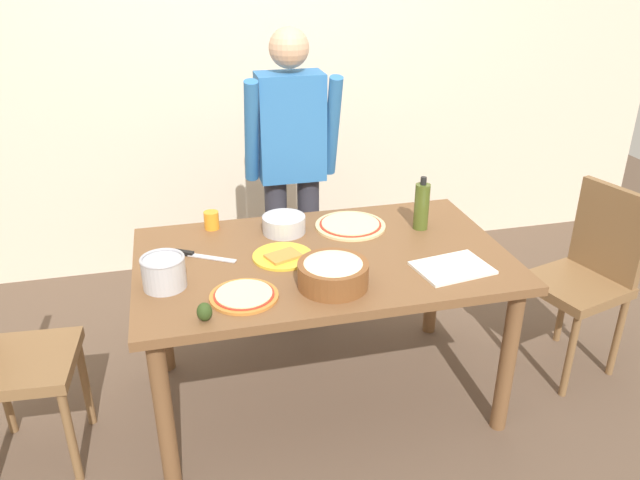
# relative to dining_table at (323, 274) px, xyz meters

# --- Properties ---
(ground) EXTENTS (8.00, 8.00, 0.00)m
(ground) POSITION_rel_dining_table_xyz_m (0.00, 0.00, -0.67)
(ground) COLOR brown
(wall_back) EXTENTS (5.60, 0.10, 2.60)m
(wall_back) POSITION_rel_dining_table_xyz_m (0.00, 1.60, 0.63)
(wall_back) COLOR beige
(wall_back) RESTS_ON ground
(dining_table) EXTENTS (1.60, 0.96, 0.76)m
(dining_table) POSITION_rel_dining_table_xyz_m (0.00, 0.00, 0.00)
(dining_table) COLOR brown
(dining_table) RESTS_ON ground
(person_cook) EXTENTS (0.49, 0.25, 1.62)m
(person_cook) POSITION_rel_dining_table_xyz_m (0.02, 0.76, 0.27)
(person_cook) COLOR #2D2D38
(person_cook) RESTS_ON ground
(chair_wooden_left) EXTENTS (0.43, 0.43, 0.95)m
(chair_wooden_left) POSITION_rel_dining_table_xyz_m (-1.32, -0.09, -0.13)
(chair_wooden_left) COLOR brown
(chair_wooden_left) RESTS_ON ground
(chair_wooden_right) EXTENTS (0.49, 0.49, 0.95)m
(chair_wooden_right) POSITION_rel_dining_table_xyz_m (1.32, -0.05, -0.13)
(chair_wooden_right) COLOR brown
(chair_wooden_right) RESTS_ON ground
(pizza_raw_on_board) EXTENTS (0.33, 0.33, 0.02)m
(pizza_raw_on_board) POSITION_rel_dining_table_xyz_m (0.20, 0.26, 0.10)
(pizza_raw_on_board) COLOR beige
(pizza_raw_on_board) RESTS_ON dining_table
(pizza_cooked_on_tray) EXTENTS (0.26, 0.26, 0.02)m
(pizza_cooked_on_tray) POSITION_rel_dining_table_xyz_m (-0.38, -0.27, 0.10)
(pizza_cooked_on_tray) COLOR #C67A33
(pizza_cooked_on_tray) RESTS_ON dining_table
(plate_with_slice) EXTENTS (0.26, 0.26, 0.02)m
(plate_with_slice) POSITION_rel_dining_table_xyz_m (-0.17, 0.02, 0.10)
(plate_with_slice) COLOR gold
(plate_with_slice) RESTS_ON dining_table
(popcorn_bowl) EXTENTS (0.28, 0.28, 0.11)m
(popcorn_bowl) POSITION_rel_dining_table_xyz_m (-0.03, -0.27, 0.15)
(popcorn_bowl) COLOR brown
(popcorn_bowl) RESTS_ON dining_table
(mixing_bowl_steel) EXTENTS (0.20, 0.20, 0.08)m
(mixing_bowl_steel) POSITION_rel_dining_table_xyz_m (-0.12, 0.27, 0.13)
(mixing_bowl_steel) COLOR #B7B7BC
(mixing_bowl_steel) RESTS_ON dining_table
(olive_oil_bottle) EXTENTS (0.07, 0.07, 0.26)m
(olive_oil_bottle) POSITION_rel_dining_table_xyz_m (0.52, 0.17, 0.20)
(olive_oil_bottle) COLOR #47561E
(olive_oil_bottle) RESTS_ON dining_table
(steel_pot) EXTENTS (0.17, 0.17, 0.13)m
(steel_pot) POSITION_rel_dining_table_xyz_m (-0.67, -0.12, 0.16)
(steel_pot) COLOR #B7B7BC
(steel_pot) RESTS_ON dining_table
(cup_orange) EXTENTS (0.07, 0.07, 0.08)m
(cup_orange) POSITION_rel_dining_table_xyz_m (-0.44, 0.40, 0.13)
(cup_orange) COLOR orange
(cup_orange) RESTS_ON dining_table
(cutting_board_white) EXTENTS (0.33, 0.26, 0.01)m
(cutting_board_white) POSITION_rel_dining_table_xyz_m (0.49, -0.25, 0.10)
(cutting_board_white) COLOR white
(cutting_board_white) RESTS_ON dining_table
(chef_knife) EXTENTS (0.26, 0.17, 0.02)m
(chef_knife) POSITION_rel_dining_table_xyz_m (-0.53, 0.12, 0.10)
(chef_knife) COLOR silver
(chef_knife) RESTS_ON dining_table
(avocado) EXTENTS (0.06, 0.06, 0.07)m
(avocado) POSITION_rel_dining_table_xyz_m (-0.53, -0.40, 0.13)
(avocado) COLOR #2D4219
(avocado) RESTS_ON dining_table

